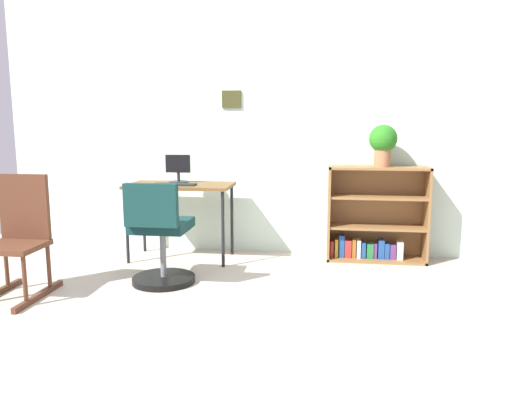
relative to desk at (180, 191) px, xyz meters
The scene contains 9 objects.
ground_plane 1.96m from the desk, 68.57° to the right, with size 6.24×6.24×0.00m, color #B4AB9A.
wall_back 1.01m from the desk, 32.98° to the left, with size 5.20×0.12×2.58m.
desk is the anchor object (origin of this frame).
monitor 0.23m from the desk, 113.92° to the left, with size 0.24×0.19×0.27m.
keyboard 0.13m from the desk, 100.41° to the right, with size 0.40×0.12×0.02m, color black.
office_chair 0.85m from the desk, 85.84° to the right, with size 0.52×0.55×0.86m.
rocking_chair 1.51m from the desk, 128.74° to the right, with size 0.42×0.64×0.93m.
bookshelf_low 1.89m from the desk, ahead, with size 0.93×0.30×0.91m.
potted_plant_on_shelf 1.96m from the desk, ahead, with size 0.26×0.26×0.39m.
Camera 1 is at (0.70, -2.89, 1.32)m, focal length 35.12 mm.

